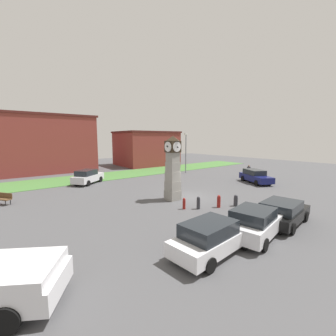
{
  "coord_description": "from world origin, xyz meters",
  "views": [
    {
      "loc": [
        -13.71,
        -13.88,
        5.22
      ],
      "look_at": [
        -0.64,
        2.13,
        2.46
      ],
      "focal_mm": 24.0,
      "sensor_mm": 36.0,
      "label": 1
    }
  ],
  "objects_px": {
    "bollard_near_tower": "(236,200)",
    "bollard_mid_row": "(219,201)",
    "car_navy_sedan": "(212,237)",
    "car_near_tower": "(255,223)",
    "car_by_building": "(282,212)",
    "pedestrian_near_bench": "(249,170)",
    "street_lamp_near_road": "(186,150)",
    "bench": "(3,198)",
    "bollard_far_row": "(198,203)",
    "car_far_lot": "(255,176)",
    "bollard_end_row": "(184,203)",
    "car_end_of_row": "(88,177)",
    "clock_tower": "(173,169)"
  },
  "relations": [
    {
      "from": "bollard_near_tower",
      "to": "bollard_mid_row",
      "type": "distance_m",
      "value": 1.44
    },
    {
      "from": "car_navy_sedan",
      "to": "car_near_tower",
      "type": "distance_m",
      "value": 3.06
    },
    {
      "from": "car_by_building",
      "to": "pedestrian_near_bench",
      "type": "bearing_deg",
      "value": 37.59
    },
    {
      "from": "car_navy_sedan",
      "to": "street_lamp_near_road",
      "type": "bearing_deg",
      "value": 49.13
    },
    {
      "from": "bench",
      "to": "bollard_mid_row",
      "type": "bearing_deg",
      "value": -41.97
    },
    {
      "from": "bench",
      "to": "street_lamp_near_road",
      "type": "xyz_separation_m",
      "value": [
        22.36,
        2.45,
        2.93
      ]
    },
    {
      "from": "bollard_far_row",
      "to": "car_near_tower",
      "type": "bearing_deg",
      "value": -103.82
    },
    {
      "from": "car_far_lot",
      "to": "pedestrian_near_bench",
      "type": "distance_m",
      "value": 4.06
    },
    {
      "from": "bollard_mid_row",
      "to": "car_near_tower",
      "type": "bearing_deg",
      "value": -121.57
    },
    {
      "from": "bollard_end_row",
      "to": "car_end_of_row",
      "type": "xyz_separation_m",
      "value": [
        -2.17,
        13.84,
        0.39
      ]
    },
    {
      "from": "car_end_of_row",
      "to": "pedestrian_near_bench",
      "type": "relative_size",
      "value": 2.67
    },
    {
      "from": "car_by_building",
      "to": "car_far_lot",
      "type": "height_order",
      "value": "car_far_lot"
    },
    {
      "from": "bollard_mid_row",
      "to": "bollard_end_row",
      "type": "height_order",
      "value": "bollard_mid_row"
    },
    {
      "from": "bollard_near_tower",
      "to": "bench",
      "type": "distance_m",
      "value": 18.36
    },
    {
      "from": "car_end_of_row",
      "to": "street_lamp_near_road",
      "type": "distance_m",
      "value": 14.52
    },
    {
      "from": "pedestrian_near_bench",
      "to": "bollard_end_row",
      "type": "bearing_deg",
      "value": -164.29
    },
    {
      "from": "street_lamp_near_road",
      "to": "bollard_far_row",
      "type": "bearing_deg",
      "value": -130.57
    },
    {
      "from": "clock_tower",
      "to": "bollard_near_tower",
      "type": "relative_size",
      "value": 6.08
    },
    {
      "from": "car_navy_sedan",
      "to": "car_near_tower",
      "type": "relative_size",
      "value": 1.07
    },
    {
      "from": "bollard_near_tower",
      "to": "bench",
      "type": "xyz_separation_m",
      "value": [
        -13.93,
        11.96,
        0.08
      ]
    },
    {
      "from": "car_near_tower",
      "to": "street_lamp_near_road",
      "type": "relative_size",
      "value": 0.71
    },
    {
      "from": "car_by_building",
      "to": "street_lamp_near_road",
      "type": "height_order",
      "value": "street_lamp_near_road"
    },
    {
      "from": "car_far_lot",
      "to": "bollard_far_row",
      "type": "bearing_deg",
      "value": -168.41
    },
    {
      "from": "bollard_mid_row",
      "to": "car_navy_sedan",
      "type": "xyz_separation_m",
      "value": [
        -5.79,
        -4.14,
        0.31
      ]
    },
    {
      "from": "car_near_tower",
      "to": "street_lamp_near_road",
      "type": "xyz_separation_m",
      "value": [
        12.48,
        18.28,
        2.64
      ]
    },
    {
      "from": "bollard_far_row",
      "to": "bollard_end_row",
      "type": "bearing_deg",
      "value": 142.19
    },
    {
      "from": "clock_tower",
      "to": "bollard_near_tower",
      "type": "bearing_deg",
      "value": -59.81
    },
    {
      "from": "bollard_mid_row",
      "to": "car_far_lot",
      "type": "distance_m",
      "value": 11.4
    },
    {
      "from": "clock_tower",
      "to": "bench",
      "type": "relative_size",
      "value": 3.34
    },
    {
      "from": "car_end_of_row",
      "to": "bench",
      "type": "relative_size",
      "value": 2.68
    },
    {
      "from": "bollard_mid_row",
      "to": "car_end_of_row",
      "type": "relative_size",
      "value": 0.22
    },
    {
      "from": "car_by_building",
      "to": "car_far_lot",
      "type": "xyz_separation_m",
      "value": [
        10.55,
        7.77,
        0.04
      ]
    },
    {
      "from": "bollard_far_row",
      "to": "bollard_end_row",
      "type": "height_order",
      "value": "bollard_far_row"
    },
    {
      "from": "car_end_of_row",
      "to": "bench",
      "type": "distance_m",
      "value": 9.01
    },
    {
      "from": "clock_tower",
      "to": "bench",
      "type": "bearing_deg",
      "value": 146.53
    },
    {
      "from": "car_navy_sedan",
      "to": "car_far_lot",
      "type": "bearing_deg",
      "value": 23.86
    },
    {
      "from": "bollard_end_row",
      "to": "car_near_tower",
      "type": "relative_size",
      "value": 0.2
    },
    {
      "from": "bollard_near_tower",
      "to": "car_navy_sedan",
      "type": "height_order",
      "value": "car_navy_sedan"
    },
    {
      "from": "car_navy_sedan",
      "to": "clock_tower",
      "type": "bearing_deg",
      "value": 60.65
    },
    {
      "from": "car_by_building",
      "to": "bench",
      "type": "distance_m",
      "value": 20.51
    },
    {
      "from": "car_navy_sedan",
      "to": "bench",
      "type": "bearing_deg",
      "value": 113.8
    },
    {
      "from": "pedestrian_near_bench",
      "to": "bollard_far_row",
      "type": "bearing_deg",
      "value": -161.28
    },
    {
      "from": "bollard_end_row",
      "to": "bench",
      "type": "distance_m",
      "value": 14.36
    },
    {
      "from": "car_end_of_row",
      "to": "car_navy_sedan",
      "type": "bearing_deg",
      "value": -93.88
    },
    {
      "from": "car_end_of_row",
      "to": "clock_tower",
      "type": "bearing_deg",
      "value": -74.31
    },
    {
      "from": "car_by_building",
      "to": "pedestrian_near_bench",
      "type": "xyz_separation_m",
      "value": [
        13.59,
        10.46,
        0.19
      ]
    },
    {
      "from": "bollard_mid_row",
      "to": "car_far_lot",
      "type": "relative_size",
      "value": 0.2
    },
    {
      "from": "bollard_mid_row",
      "to": "car_end_of_row",
      "type": "distance_m",
      "value": 15.86
    },
    {
      "from": "bollard_far_row",
      "to": "car_far_lot",
      "type": "xyz_separation_m",
      "value": [
        12.39,
        2.54,
        0.31
      ]
    },
    {
      "from": "bollard_mid_row",
      "to": "car_by_building",
      "type": "relative_size",
      "value": 0.21
    }
  ]
}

